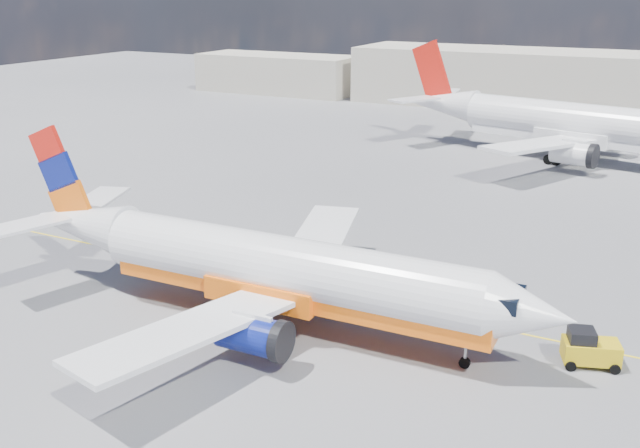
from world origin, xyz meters
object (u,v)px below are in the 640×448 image
at_px(main_jet, 270,268).
at_px(gse_tug, 589,349).
at_px(second_jet, 576,125).
at_px(traffic_cone, 167,348).

height_order(main_jet, gse_tug, main_jet).
relative_size(second_jet, gse_tug, 13.13).
xyz_separation_m(gse_tug, traffic_cone, (-18.10, -7.91, -0.58)).
distance_m(gse_tug, traffic_cone, 19.76).
height_order(main_jet, traffic_cone, main_jet).
xyz_separation_m(main_jet, second_jet, (8.36, 44.69, 0.59)).
bearing_deg(second_jet, traffic_cone, -91.41).
bearing_deg(main_jet, gse_tug, 10.30).
height_order(main_jet, second_jet, second_jet).
relative_size(main_jet, traffic_cone, 57.85).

